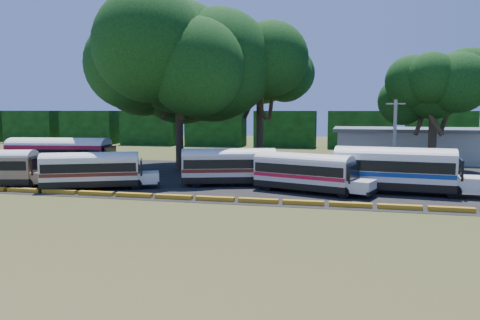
% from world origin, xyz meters
% --- Properties ---
extents(ground, '(160.00, 160.00, 0.00)m').
position_xyz_m(ground, '(0.00, 0.00, 0.00)').
color(ground, '#354A18').
rests_on(ground, ground).
extents(asphalt_strip, '(64.00, 24.00, 0.02)m').
position_xyz_m(asphalt_strip, '(1.00, 12.00, 0.01)').
color(asphalt_strip, black).
rests_on(asphalt_strip, ground).
extents(curb, '(53.70, 0.45, 0.30)m').
position_xyz_m(curb, '(-0.00, 1.00, 0.15)').
color(curb, gold).
rests_on(curb, ground).
extents(terminal_building, '(19.00, 9.00, 4.00)m').
position_xyz_m(terminal_building, '(18.00, 30.00, 2.03)').
color(terminal_building, beige).
rests_on(terminal_building, ground).
extents(treeline_backdrop, '(130.00, 4.00, 6.00)m').
position_xyz_m(treeline_backdrop, '(0.00, 48.00, 3.00)').
color(treeline_backdrop, black).
rests_on(treeline_backdrop, ground).
extents(bus_red, '(11.39, 4.21, 3.66)m').
position_xyz_m(bus_red, '(-15.28, 8.61, 2.10)').
color(bus_red, black).
rests_on(bus_red, ground).
extents(bus_cream_west, '(9.02, 5.62, 2.93)m').
position_xyz_m(bus_cream_west, '(-9.00, 3.27, 1.66)').
color(bus_cream_west, black).
rests_on(bus_cream_west, ground).
extents(bus_cream_east, '(9.56, 5.00, 3.06)m').
position_xyz_m(bus_cream_east, '(0.95, 7.62, 1.73)').
color(bus_cream_east, black).
rests_on(bus_cream_east, ground).
extents(bus_white_red, '(9.24, 4.98, 2.96)m').
position_xyz_m(bus_white_red, '(7.20, 5.69, 1.67)').
color(bus_white_red, black).
rests_on(bus_white_red, ground).
extents(bus_white_blue, '(10.68, 3.69, 3.44)m').
position_xyz_m(bus_white_blue, '(13.82, 6.90, 1.94)').
color(bus_white_blue, black).
rests_on(bus_white_blue, ground).
extents(tree_west, '(15.62, 15.62, 17.25)m').
position_xyz_m(tree_west, '(-6.75, 16.31, 11.51)').
color(tree_west, '#392E1C').
rests_on(tree_west, ground).
extents(tree_center, '(10.49, 10.49, 15.26)m').
position_xyz_m(tree_center, '(0.67, 21.78, 11.35)').
color(tree_center, '#392E1C').
rests_on(tree_center, ground).
extents(tree_east, '(8.51, 8.51, 11.51)m').
position_xyz_m(tree_east, '(18.39, 20.34, 8.33)').
color(tree_east, '#392E1C').
rests_on(tree_east, ground).
extents(utility_pole, '(1.60, 0.30, 7.07)m').
position_xyz_m(utility_pole, '(14.19, 13.52, 3.64)').
color(utility_pole, gray).
rests_on(utility_pole, ground).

